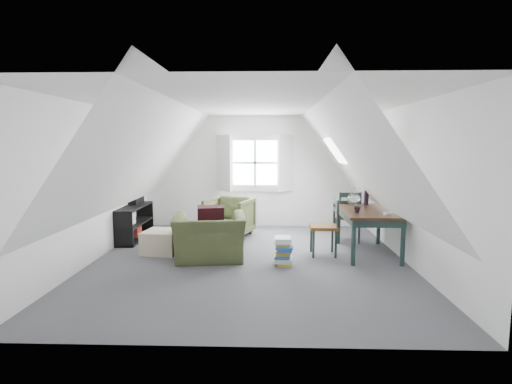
{
  "coord_description": "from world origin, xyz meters",
  "views": [
    {
      "loc": [
        0.3,
        -6.26,
        1.89
      ],
      "look_at": [
        0.09,
        0.6,
        1.05
      ],
      "focal_mm": 28.0,
      "sensor_mm": 36.0,
      "label": 1
    }
  ],
  "objects_px": {
    "armchair_near": "(210,259)",
    "armchair_far": "(230,236)",
    "ottoman": "(162,242)",
    "dining_chair_near": "(326,226)",
    "magazine_stack": "(283,251)",
    "dining_table": "(368,216)",
    "dining_chair_far": "(348,216)",
    "media_shelf": "(132,225)"
  },
  "relations": [
    {
      "from": "dining_chair_near",
      "to": "magazine_stack",
      "type": "relative_size",
      "value": 2.26
    },
    {
      "from": "armchair_far",
      "to": "dining_table",
      "type": "xyz_separation_m",
      "value": [
        2.49,
        -1.22,
        0.66
      ]
    },
    {
      "from": "magazine_stack",
      "to": "dining_table",
      "type": "bearing_deg",
      "value": 24.38
    },
    {
      "from": "dining_table",
      "to": "dining_chair_far",
      "type": "bearing_deg",
      "value": 97.44
    },
    {
      "from": "armchair_near",
      "to": "dining_chair_far",
      "type": "relative_size",
      "value": 1.15
    },
    {
      "from": "armchair_far",
      "to": "dining_chair_near",
      "type": "height_order",
      "value": "dining_chair_near"
    },
    {
      "from": "armchair_far",
      "to": "media_shelf",
      "type": "height_order",
      "value": "media_shelf"
    },
    {
      "from": "dining_chair_near",
      "to": "media_shelf",
      "type": "xyz_separation_m",
      "value": [
        -3.64,
        0.95,
        -0.2
      ]
    },
    {
      "from": "armchair_near",
      "to": "armchair_far",
      "type": "height_order",
      "value": "armchair_far"
    },
    {
      "from": "magazine_stack",
      "to": "ottoman",
      "type": "bearing_deg",
      "value": 163.63
    },
    {
      "from": "armchair_far",
      "to": "dining_chair_far",
      "type": "height_order",
      "value": "dining_chair_far"
    },
    {
      "from": "armchair_near",
      "to": "ottoman",
      "type": "bearing_deg",
      "value": -29.32
    },
    {
      "from": "dining_chair_near",
      "to": "armchair_near",
      "type": "bearing_deg",
      "value": -79.4
    },
    {
      "from": "dining_chair_far",
      "to": "dining_table",
      "type": "bearing_deg",
      "value": 111.71
    },
    {
      "from": "dining_chair_near",
      "to": "media_shelf",
      "type": "distance_m",
      "value": 3.77
    },
    {
      "from": "ottoman",
      "to": "dining_chair_near",
      "type": "relative_size",
      "value": 0.6
    },
    {
      "from": "ottoman",
      "to": "dining_table",
      "type": "relative_size",
      "value": 0.38
    },
    {
      "from": "ottoman",
      "to": "dining_chair_far",
      "type": "xyz_separation_m",
      "value": [
        3.36,
        0.87,
        0.32
      ]
    },
    {
      "from": "dining_chair_near",
      "to": "magazine_stack",
      "type": "distance_m",
      "value": 0.96
    },
    {
      "from": "dining_chair_near",
      "to": "magazine_stack",
      "type": "height_order",
      "value": "dining_chair_near"
    },
    {
      "from": "ottoman",
      "to": "magazine_stack",
      "type": "distance_m",
      "value": 2.17
    },
    {
      "from": "armchair_far",
      "to": "dining_table",
      "type": "bearing_deg",
      "value": -7.63
    },
    {
      "from": "dining_table",
      "to": "media_shelf",
      "type": "height_order",
      "value": "dining_table"
    },
    {
      "from": "armchair_near",
      "to": "media_shelf",
      "type": "relative_size",
      "value": 0.87
    },
    {
      "from": "dining_table",
      "to": "dining_chair_near",
      "type": "distance_m",
      "value": 0.75
    },
    {
      "from": "armchair_near",
      "to": "dining_chair_far",
      "type": "height_order",
      "value": "dining_chair_far"
    },
    {
      "from": "dining_chair_near",
      "to": "dining_chair_far",
      "type": "bearing_deg",
      "value": 150.43
    },
    {
      "from": "media_shelf",
      "to": "dining_chair_near",
      "type": "bearing_deg",
      "value": -15.48
    },
    {
      "from": "media_shelf",
      "to": "magazine_stack",
      "type": "bearing_deg",
      "value": -28.25
    },
    {
      "from": "armchair_near",
      "to": "dining_table",
      "type": "bearing_deg",
      "value": -178.09
    },
    {
      "from": "armchair_near",
      "to": "armchair_far",
      "type": "bearing_deg",
      "value": -102.7
    },
    {
      "from": "armchair_far",
      "to": "dining_table",
      "type": "distance_m",
      "value": 2.85
    },
    {
      "from": "media_shelf",
      "to": "dining_table",
      "type": "bearing_deg",
      "value": -11.82
    },
    {
      "from": "armchair_near",
      "to": "armchair_far",
      "type": "relative_size",
      "value": 1.31
    },
    {
      "from": "magazine_stack",
      "to": "dining_chair_far",
      "type": "bearing_deg",
      "value": 48.93
    },
    {
      "from": "armchair_near",
      "to": "ottoman",
      "type": "relative_size",
      "value": 1.95
    },
    {
      "from": "dining_chair_far",
      "to": "magazine_stack",
      "type": "relative_size",
      "value": 2.3
    },
    {
      "from": "dining_chair_far",
      "to": "dining_chair_near",
      "type": "distance_m",
      "value": 1.07
    },
    {
      "from": "armchair_near",
      "to": "dining_chair_near",
      "type": "height_order",
      "value": "dining_chair_near"
    },
    {
      "from": "ottoman",
      "to": "dining_table",
      "type": "bearing_deg",
      "value": 0.82
    },
    {
      "from": "armchair_far",
      "to": "magazine_stack",
      "type": "bearing_deg",
      "value": -42.83
    },
    {
      "from": "dining_chair_far",
      "to": "media_shelf",
      "type": "bearing_deg",
      "value": 9.37
    }
  ]
}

